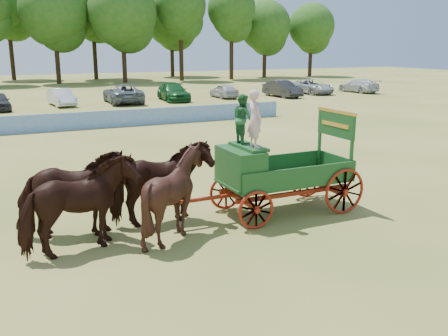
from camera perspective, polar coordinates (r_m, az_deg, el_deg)
ground at (r=14.92m, az=2.27°, el=-5.41°), size 160.00×160.00×0.00m
horse_lead_left at (r=12.40m, az=-16.21°, el=-4.24°), size 3.01×1.87×2.36m
horse_lead_right at (r=13.45m, az=-16.99°, el=-2.89°), size 3.01×1.85×2.36m
horse_wheel_left at (r=12.96m, az=-5.70°, el=-2.96°), size 2.29×2.07×2.37m
horse_wheel_right at (r=13.96m, az=-7.23°, el=-1.78°), size 2.82×1.33×2.36m
farm_dray at (r=14.56m, az=4.57°, el=0.61°), size 6.00×2.00×3.75m
sponsor_banner at (r=31.27m, az=-14.94°, el=5.31°), size 26.00×0.08×1.05m
parked_cars at (r=43.97m, az=-13.05°, el=8.05°), size 57.88×7.19×1.65m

